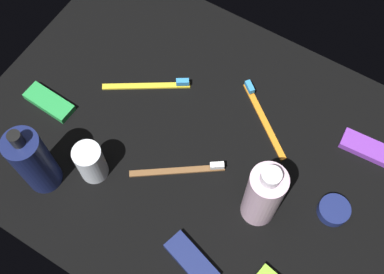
{
  "coord_description": "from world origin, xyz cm",
  "views": [
    {
      "loc": [
        20.35,
        -33.2,
        84.64
      ],
      "look_at": [
        0.0,
        0.0,
        3.0
      ],
      "focal_mm": 44.95,
      "sensor_mm": 36.0,
      "label": 1
    }
  ],
  "objects_px": {
    "toothbrush_orange": "(262,115)",
    "snack_bar_navy": "(192,260)",
    "deodorant_stick": "(91,162)",
    "cream_tin_left": "(334,210)",
    "snack_bar_green": "(49,102)",
    "toothbrush_yellow": "(152,85)",
    "bodywash_bottle": "(263,195)",
    "lotion_bottle": "(33,161)",
    "snack_bar_purple": "(368,148)",
    "toothbrush_brown": "(183,170)"
  },
  "relations": [
    {
      "from": "lotion_bottle",
      "to": "toothbrush_brown",
      "type": "bearing_deg",
      "value": 34.57
    },
    {
      "from": "toothbrush_brown",
      "to": "snack_bar_green",
      "type": "distance_m",
      "value": 0.31
    },
    {
      "from": "lotion_bottle",
      "to": "toothbrush_yellow",
      "type": "distance_m",
      "value": 0.29
    },
    {
      "from": "lotion_bottle",
      "to": "cream_tin_left",
      "type": "bearing_deg",
      "value": 24.37
    },
    {
      "from": "cream_tin_left",
      "to": "snack_bar_navy",
      "type": "bearing_deg",
      "value": -129.31
    },
    {
      "from": "cream_tin_left",
      "to": "snack_bar_purple",
      "type": "bearing_deg",
      "value": 87.77
    },
    {
      "from": "bodywash_bottle",
      "to": "snack_bar_green",
      "type": "xyz_separation_m",
      "value": [
        -0.46,
        -0.02,
        -0.07
      ]
    },
    {
      "from": "bodywash_bottle",
      "to": "snack_bar_green",
      "type": "bearing_deg",
      "value": -177.01
    },
    {
      "from": "snack_bar_navy",
      "to": "cream_tin_left",
      "type": "xyz_separation_m",
      "value": [
        0.17,
        0.21,
        0.0
      ]
    },
    {
      "from": "snack_bar_green",
      "to": "toothbrush_orange",
      "type": "bearing_deg",
      "value": 30.35
    },
    {
      "from": "snack_bar_purple",
      "to": "bodywash_bottle",
      "type": "bearing_deg",
      "value": -123.62
    },
    {
      "from": "deodorant_stick",
      "to": "toothbrush_yellow",
      "type": "height_order",
      "value": "deodorant_stick"
    },
    {
      "from": "lotion_bottle",
      "to": "snack_bar_purple",
      "type": "bearing_deg",
      "value": 36.81
    },
    {
      "from": "lotion_bottle",
      "to": "toothbrush_brown",
      "type": "xyz_separation_m",
      "value": [
        0.21,
        0.15,
        -0.07
      ]
    },
    {
      "from": "lotion_bottle",
      "to": "deodorant_stick",
      "type": "xyz_separation_m",
      "value": [
        0.07,
        0.06,
        -0.04
      ]
    },
    {
      "from": "lotion_bottle",
      "to": "snack_bar_green",
      "type": "height_order",
      "value": "lotion_bottle"
    },
    {
      "from": "lotion_bottle",
      "to": "toothbrush_brown",
      "type": "distance_m",
      "value": 0.27
    },
    {
      "from": "snack_bar_green",
      "to": "cream_tin_left",
      "type": "bearing_deg",
      "value": 11.63
    },
    {
      "from": "bodywash_bottle",
      "to": "deodorant_stick",
      "type": "bearing_deg",
      "value": -162.39
    },
    {
      "from": "toothbrush_orange",
      "to": "snack_bar_purple",
      "type": "relative_size",
      "value": 1.44
    },
    {
      "from": "lotion_bottle",
      "to": "toothbrush_yellow",
      "type": "bearing_deg",
      "value": 77.74
    },
    {
      "from": "snack_bar_green",
      "to": "cream_tin_left",
      "type": "height_order",
      "value": "cream_tin_left"
    },
    {
      "from": "deodorant_stick",
      "to": "snack_bar_green",
      "type": "xyz_separation_m",
      "value": [
        -0.16,
        0.07,
        -0.04
      ]
    },
    {
      "from": "snack_bar_green",
      "to": "toothbrush_yellow",
      "type": "bearing_deg",
      "value": 45.65
    },
    {
      "from": "toothbrush_orange",
      "to": "cream_tin_left",
      "type": "distance_m",
      "value": 0.23
    },
    {
      "from": "snack_bar_purple",
      "to": "toothbrush_yellow",
      "type": "bearing_deg",
      "value": -170.99
    },
    {
      "from": "toothbrush_orange",
      "to": "snack_bar_green",
      "type": "bearing_deg",
      "value": -152.32
    },
    {
      "from": "toothbrush_brown",
      "to": "snack_bar_green",
      "type": "relative_size",
      "value": 1.47
    },
    {
      "from": "toothbrush_yellow",
      "to": "snack_bar_navy",
      "type": "relative_size",
      "value": 1.52
    },
    {
      "from": "lotion_bottle",
      "to": "snack_bar_green",
      "type": "relative_size",
      "value": 1.77
    },
    {
      "from": "cream_tin_left",
      "to": "bodywash_bottle",
      "type": "bearing_deg",
      "value": -150.35
    },
    {
      "from": "snack_bar_navy",
      "to": "snack_bar_green",
      "type": "bearing_deg",
      "value": -179.81
    },
    {
      "from": "bodywash_bottle",
      "to": "snack_bar_purple",
      "type": "height_order",
      "value": "bodywash_bottle"
    },
    {
      "from": "bodywash_bottle",
      "to": "toothbrush_brown",
      "type": "distance_m",
      "value": 0.17
    },
    {
      "from": "deodorant_stick",
      "to": "snack_bar_green",
      "type": "height_order",
      "value": "deodorant_stick"
    },
    {
      "from": "toothbrush_brown",
      "to": "cream_tin_left",
      "type": "xyz_separation_m",
      "value": [
        0.27,
        0.07,
        0.0
      ]
    },
    {
      "from": "deodorant_stick",
      "to": "cream_tin_left",
      "type": "relative_size",
      "value": 1.54
    },
    {
      "from": "toothbrush_orange",
      "to": "snack_bar_navy",
      "type": "xyz_separation_m",
      "value": [
        0.03,
        -0.32,
        0.0
      ]
    },
    {
      "from": "toothbrush_yellow",
      "to": "snack_bar_green",
      "type": "height_order",
      "value": "toothbrush_yellow"
    },
    {
      "from": "bodywash_bottle",
      "to": "toothbrush_brown",
      "type": "relative_size",
      "value": 1.16
    },
    {
      "from": "toothbrush_orange",
      "to": "cream_tin_left",
      "type": "height_order",
      "value": "same"
    },
    {
      "from": "deodorant_stick",
      "to": "cream_tin_left",
      "type": "height_order",
      "value": "deodorant_stick"
    },
    {
      "from": "bodywash_bottle",
      "to": "toothbrush_orange",
      "type": "height_order",
      "value": "bodywash_bottle"
    },
    {
      "from": "lotion_bottle",
      "to": "toothbrush_yellow",
      "type": "height_order",
      "value": "lotion_bottle"
    },
    {
      "from": "lotion_bottle",
      "to": "snack_bar_green",
      "type": "xyz_separation_m",
      "value": [
        -0.09,
        0.13,
        -0.07
      ]
    },
    {
      "from": "bodywash_bottle",
      "to": "cream_tin_left",
      "type": "distance_m",
      "value": 0.15
    },
    {
      "from": "toothbrush_orange",
      "to": "toothbrush_yellow",
      "type": "height_order",
      "value": "same"
    },
    {
      "from": "lotion_bottle",
      "to": "snack_bar_purple",
      "type": "xyz_separation_m",
      "value": [
        0.49,
        0.37,
        -0.07
      ]
    },
    {
      "from": "lotion_bottle",
      "to": "snack_bar_navy",
      "type": "relative_size",
      "value": 1.77
    },
    {
      "from": "toothbrush_yellow",
      "to": "snack_bar_green",
      "type": "bearing_deg",
      "value": -137.02
    }
  ]
}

